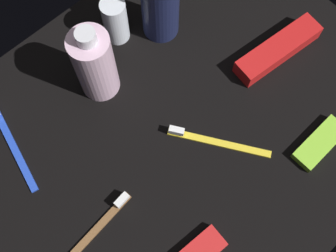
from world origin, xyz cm
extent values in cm
cube|color=black|center=(0.00, 0.00, -0.60)|extent=(84.00, 64.00, 1.20)
cylinder|color=#181E40|center=(13.35, 16.51, 8.32)|extent=(6.72, 6.72, 16.65)
cylinder|color=silver|center=(-2.66, 14.99, 7.27)|extent=(6.84, 6.84, 14.53)
cylinder|color=silver|center=(-2.66, 14.99, 15.63)|extent=(3.20, 3.20, 2.20)
cylinder|color=silver|center=(6.32, 20.87, 4.69)|extent=(4.52, 4.52, 9.37)
cube|color=brown|center=(-21.15, -4.64, 0.45)|extent=(18.03, 2.96, 0.90)
cube|color=white|center=(-13.68, -3.90, 1.50)|extent=(2.70, 1.35, 1.20)
cube|color=yellow|center=(5.04, -7.44, 0.45)|extent=(10.96, 15.65, 0.90)
cube|color=white|center=(0.89, -1.19, 1.50)|extent=(2.36, 2.77, 1.20)
cube|color=blue|center=(-21.28, 15.95, 0.45)|extent=(4.86, 17.86, 0.90)
cube|color=red|center=(25.31, -2.22, 1.60)|extent=(17.95, 6.15, 3.20)
cube|color=#8CD133|center=(17.52, -19.19, 0.75)|extent=(10.49, 4.23, 1.50)
camera|label=1|loc=(-17.28, -18.77, 70.26)|focal=46.05mm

